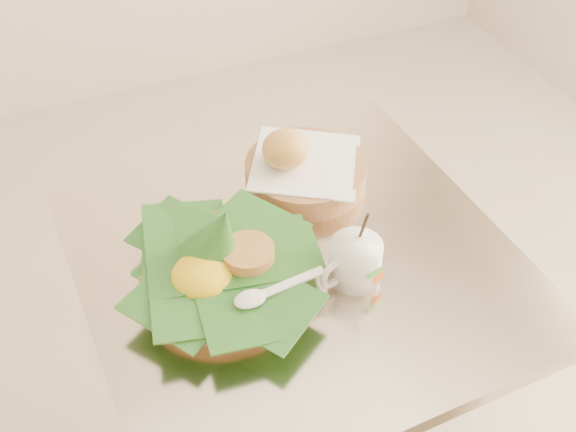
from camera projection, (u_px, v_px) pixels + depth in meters
name	position (u px, v px, depth m)	size (l,w,h in m)	color
cafe_table	(296.00, 339.00, 1.35)	(0.73, 0.73, 0.75)	gray
rice_basket	(220.00, 265.00, 1.13)	(0.32, 0.32, 0.16)	#A57446
bread_basket	(302.00, 168.00, 1.32)	(0.26, 0.26, 0.12)	#A57446
coffee_mug	(354.00, 261.00, 1.14)	(0.11, 0.09, 0.15)	white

